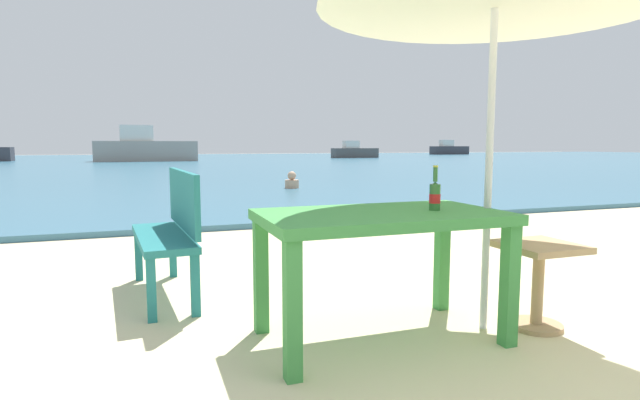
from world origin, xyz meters
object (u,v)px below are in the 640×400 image
Objects in this scene: beer_bottle_amber at (435,195)px; boat_ferry at (449,149)px; boat_fishing_trawler at (145,148)px; picnic_table_green at (381,230)px; bench_teal_center at (172,225)px; swimmer_person at (292,182)px; side_table_wood at (538,273)px; boat_cargo_ship at (354,152)px.

boat_ferry reaches higher than beer_bottle_amber.
boat_ferry is at bearing 21.43° from boat_fishing_trawler.
picnic_table_green is 1.72m from bench_teal_center.
beer_bottle_amber is 0.65× the size of swimmer_person.
side_table_wood reaches higher than swimmer_person.
boat_fishing_trawler is (-2.09, 31.48, 0.54)m from side_table_wood.
beer_bottle_amber is (0.32, -0.05, 0.20)m from picnic_table_green.
bench_teal_center is at bearing -115.62° from boat_cargo_ship.
bench_teal_center is 0.20× the size of boat_fishing_trawler.
boat_cargo_ship is at bearing 66.78° from picnic_table_green.
beer_bottle_amber is at bearing -87.42° from boat_fishing_trawler.
bench_teal_center is 52.10m from boat_ferry.
boat_cargo_ship reaches higher than side_table_wood.
picnic_table_green is 0.38m from beer_bottle_amber.
picnic_table_green is at bearing -49.86° from bench_teal_center.
boat_ferry is at bearing 56.65° from side_table_wood.
beer_bottle_amber is 9.41m from swimmer_person.
picnic_table_green is at bearing -103.17° from swimmer_person.
picnic_table_green is at bearing -113.22° from boat_cargo_ship.
beer_bottle_amber is at bearing -124.04° from boat_ferry.
boat_fishing_trawler is (-3.24, 22.14, 0.65)m from swimmer_person.
bench_teal_center is at bearing 144.78° from side_table_wood.
swimmer_person is at bearing -81.68° from boat_fishing_trawler.
picnic_table_green is 31.32m from boat_fishing_trawler.
bench_teal_center is 0.33× the size of boat_cargo_ship.
beer_bottle_amber is 0.85m from side_table_wood.
swimmer_person is (1.82, 9.21, -0.61)m from beer_bottle_amber.
side_table_wood is at bearing -9.99° from picnic_table_green.
boat_fishing_trawler reaches higher than picnic_table_green.
boat_ferry is 1.13× the size of boat_cargo_ship.
boat_ferry is (29.65, 43.37, -0.02)m from picnic_table_green.
beer_bottle_amber is 0.22× the size of bench_teal_center.
swimmer_person is 0.11× the size of boat_cargo_ship.
boat_cargo_ship is at bearing 63.42° from swimmer_person.
boat_cargo_ship is (13.67, 34.38, 0.21)m from side_table_wood.
side_table_wood is 2.58m from bench_teal_center.
beer_bottle_amber is at bearing -112.73° from boat_cargo_ship.
boat_ferry is (27.51, 34.20, 0.39)m from swimmer_person.
boat_fishing_trawler is 16.03m from boat_cargo_ship.
boat_cargo_ship is at bearing 67.27° from beer_bottle_amber.
beer_bottle_amber reaches higher than swimmer_person.
boat_fishing_trawler is at bearing 93.80° from side_table_wood.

